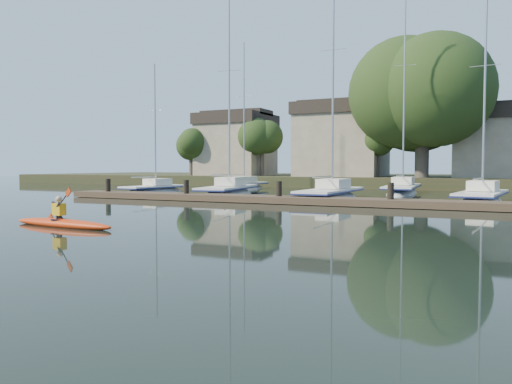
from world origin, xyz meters
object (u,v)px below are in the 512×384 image
at_px(sailboat_1, 228,199).
at_px(sailboat_6, 402,196).
at_px(sailboat_3, 481,206).
at_px(sailboat_2, 331,203).
at_px(sailboat_5, 243,191).
at_px(dock, 332,201).
at_px(sailboat_0, 154,195).
at_px(kayak, 62,221).

bearing_deg(sailboat_1, sailboat_6, 28.18).
bearing_deg(sailboat_3, sailboat_2, -166.69).
distance_m(sailboat_5, sailboat_6, 13.65).
xyz_separation_m(sailboat_2, sailboat_3, (8.31, 0.87, -0.00)).
bearing_deg(sailboat_2, sailboat_6, 72.66).
distance_m(dock, sailboat_3, 8.58).
bearing_deg(sailboat_6, sailboat_0, -159.52).
relative_size(kayak, dock, 0.13).
xyz_separation_m(sailboat_0, sailboat_3, (22.35, -0.45, -0.02)).
bearing_deg(kayak, sailboat_3, 59.00).
distance_m(dock, sailboat_2, 4.19).
height_order(dock, sailboat_1, sailboat_1).
relative_size(sailboat_1, sailboat_2, 0.95).
relative_size(sailboat_1, sailboat_5, 1.06).
xyz_separation_m(sailboat_0, sailboat_6, (16.93, 7.27, -0.01)).
distance_m(sailboat_3, sailboat_5, 20.93).
bearing_deg(kayak, sailboat_1, 104.53).
xyz_separation_m(dock, sailboat_0, (-15.29, 5.30, -0.38)).
bearing_deg(dock, sailboat_1, 151.19).
relative_size(kayak, sailboat_3, 0.35).
height_order(kayak, dock, kayak).
bearing_deg(sailboat_5, sailboat_2, -42.62).
bearing_deg(sailboat_6, sailboat_1, -145.91).
xyz_separation_m(sailboat_0, sailboat_5, (3.32, 8.25, 0.00)).
height_order(dock, sailboat_6, sailboat_6).
distance_m(sailboat_2, sailboat_3, 8.36).
relative_size(dock, sailboat_5, 2.45).
xyz_separation_m(sailboat_5, sailboat_6, (13.61, -0.98, -0.01)).
height_order(sailboat_2, sailboat_3, sailboat_2).
height_order(sailboat_2, sailboat_6, sailboat_6).
height_order(sailboat_1, sailboat_5, sailboat_1).
bearing_deg(sailboat_6, kayak, -108.42).
relative_size(sailboat_0, sailboat_3, 0.83).
distance_m(dock, sailboat_1, 9.97).
bearing_deg(sailboat_2, dock, -71.35).
height_order(kayak, sailboat_2, sailboat_2).
bearing_deg(sailboat_2, sailboat_3, 7.21).
distance_m(sailboat_1, sailboat_6, 12.96).
relative_size(sailboat_0, sailboat_2, 0.70).
distance_m(sailboat_1, sailboat_2, 7.52).
bearing_deg(sailboat_0, dock, -13.63).
bearing_deg(sailboat_1, dock, -37.47).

